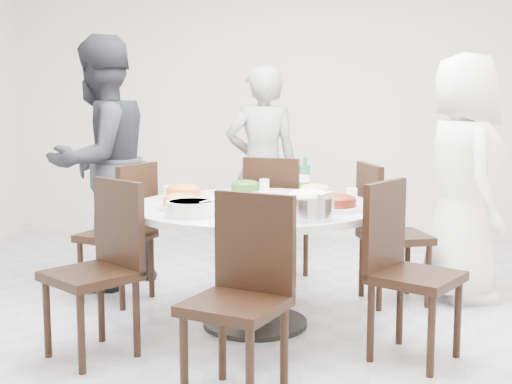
# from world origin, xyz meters

# --- Properties ---
(floor) EXTENTS (6.00, 6.00, 0.01)m
(floor) POSITION_xyz_m (0.00, 0.00, 0.00)
(floor) COLOR #B7B7BC
(floor) RESTS_ON ground
(wall_back) EXTENTS (6.00, 0.01, 2.80)m
(wall_back) POSITION_xyz_m (0.00, 3.00, 1.40)
(wall_back) COLOR white
(wall_back) RESTS_ON ground
(wall_front) EXTENTS (6.00, 0.01, 2.80)m
(wall_front) POSITION_xyz_m (0.00, -3.00, 1.40)
(wall_front) COLOR white
(wall_front) RESTS_ON ground
(dining_table) EXTENTS (1.50, 1.50, 0.75)m
(dining_table) POSITION_xyz_m (-0.32, 0.25, 0.38)
(dining_table) COLOR white
(dining_table) RESTS_ON floor
(chair_ne) EXTENTS (0.52, 0.52, 0.95)m
(chair_ne) POSITION_xyz_m (0.57, 0.83, 0.47)
(chair_ne) COLOR black
(chair_ne) RESTS_ON floor
(chair_n) EXTENTS (0.50, 0.50, 0.95)m
(chair_n) POSITION_xyz_m (-0.25, 1.33, 0.47)
(chair_n) COLOR black
(chair_n) RESTS_ON floor
(chair_nw) EXTENTS (0.54, 0.54, 0.95)m
(chair_nw) POSITION_xyz_m (-1.32, 0.67, 0.47)
(chair_nw) COLOR black
(chair_nw) RESTS_ON floor
(chair_sw) EXTENTS (0.59, 0.59, 0.95)m
(chair_sw) POSITION_xyz_m (-1.14, -0.37, 0.47)
(chair_sw) COLOR black
(chair_sw) RESTS_ON floor
(chair_s) EXTENTS (0.55, 0.55, 0.95)m
(chair_s) POSITION_xyz_m (-0.30, -0.83, 0.47)
(chair_s) COLOR black
(chair_s) RESTS_ON floor
(chair_se) EXTENTS (0.58, 0.58, 0.95)m
(chair_se) POSITION_xyz_m (0.58, -0.24, 0.47)
(chair_se) COLOR black
(chair_se) RESTS_ON floor
(diner_right) EXTENTS (0.67, 0.91, 1.69)m
(diner_right) POSITION_xyz_m (1.03, 0.97, 0.84)
(diner_right) COLOR white
(diner_right) RESTS_ON floor
(diner_middle) EXTENTS (0.67, 0.52, 1.64)m
(diner_middle) POSITION_xyz_m (-0.42, 1.79, 0.82)
(diner_middle) COLOR black
(diner_middle) RESTS_ON floor
(diner_left) EXTENTS (1.03, 1.11, 1.83)m
(diner_left) POSITION_xyz_m (-1.52, 1.02, 0.91)
(diner_left) COLOR black
(diner_left) RESTS_ON floor
(dish_greens) EXTENTS (0.24, 0.24, 0.06)m
(dish_greens) POSITION_xyz_m (-0.43, 0.69, 0.78)
(dish_greens) COLOR white
(dish_greens) RESTS_ON dining_table
(dish_pale) EXTENTS (0.24, 0.24, 0.07)m
(dish_pale) POSITION_xyz_m (0.03, 0.54, 0.78)
(dish_pale) COLOR white
(dish_pale) RESTS_ON dining_table
(dish_orange) EXTENTS (0.28, 0.28, 0.07)m
(dish_orange) POSITION_xyz_m (-0.79, 0.42, 0.79)
(dish_orange) COLOR white
(dish_orange) RESTS_ON dining_table
(dish_redbrown) EXTENTS (0.30, 0.30, 0.07)m
(dish_redbrown) POSITION_xyz_m (0.16, 0.08, 0.79)
(dish_redbrown) COLOR white
(dish_redbrown) RESTS_ON dining_table
(dish_tofu) EXTENTS (0.26, 0.26, 0.07)m
(dish_tofu) POSITION_xyz_m (-0.73, 0.02, 0.78)
(dish_tofu) COLOR white
(dish_tofu) RESTS_ON dining_table
(rice_bowl) EXTENTS (0.28, 0.28, 0.12)m
(rice_bowl) POSITION_xyz_m (0.01, -0.20, 0.81)
(rice_bowl) COLOR silver
(rice_bowl) RESTS_ON dining_table
(soup_bowl) EXTENTS (0.27, 0.27, 0.08)m
(soup_bowl) POSITION_xyz_m (-0.63, -0.18, 0.79)
(soup_bowl) COLOR white
(soup_bowl) RESTS_ON dining_table
(beverage_bottle) EXTENTS (0.07, 0.07, 0.24)m
(beverage_bottle) POSITION_xyz_m (-0.04, 0.76, 0.87)
(beverage_bottle) COLOR #296833
(beverage_bottle) RESTS_ON dining_table
(tea_cups) EXTENTS (0.07, 0.07, 0.08)m
(tea_cups) POSITION_xyz_m (-0.35, 0.89, 0.79)
(tea_cups) COLOR white
(tea_cups) RESTS_ON dining_table
(chopsticks) EXTENTS (0.24, 0.04, 0.01)m
(chopsticks) POSITION_xyz_m (-0.28, 0.92, 0.76)
(chopsticks) COLOR tan
(chopsticks) RESTS_ON dining_table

